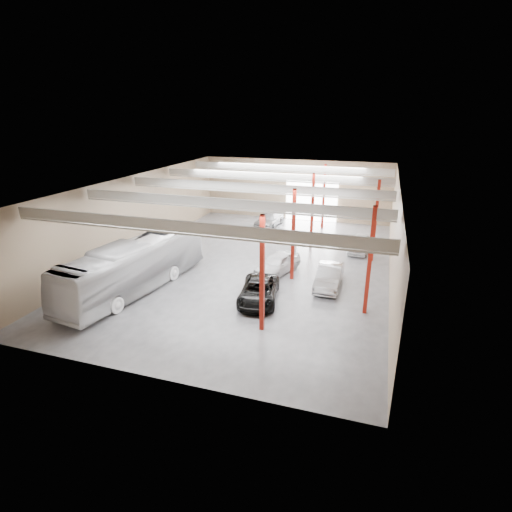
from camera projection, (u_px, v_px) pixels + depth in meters
The scene contains 8 objects.
depot_shell at pixel (256, 206), 32.48m from camera, with size 22.12×32.12×7.06m.
coach_bus at pixel (135, 266), 28.46m from camera, with size 3.05×13.02×3.63m, color silver.
black_sedan at pixel (259, 291), 27.05m from camera, with size 2.44×5.28×1.47m, color black.
car_row_a at pixel (277, 264), 31.70m from camera, with size 1.92×4.78×1.63m, color silver.
car_row_b at pixel (287, 244), 36.49m from camera, with size 1.68×4.81×1.58m, color #B7B8BD.
car_row_c at pixel (269, 219), 44.84m from camera, with size 2.12×5.22×1.52m, color slate.
car_right_near at pixel (329, 276), 29.26m from camera, with size 1.70×4.87×1.60m, color #B5B6BB.
car_right_far at pixel (360, 243), 36.70m from camera, with size 1.79×4.45×1.52m, color white.
Camera 1 is at (9.80, -29.95, 12.20)m, focal length 28.00 mm.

